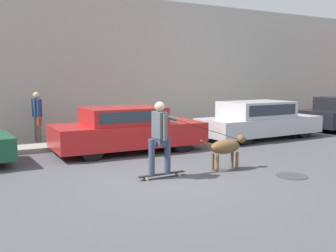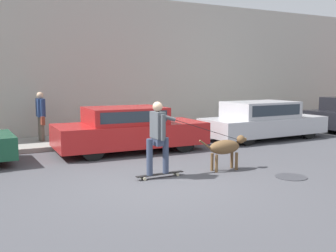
% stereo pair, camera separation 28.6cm
% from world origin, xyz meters
% --- Properties ---
extents(ground_plane, '(36.00, 36.00, 0.00)m').
position_xyz_m(ground_plane, '(0.00, 0.00, 0.00)').
color(ground_plane, '#47474C').
extents(back_wall, '(32.00, 0.30, 5.12)m').
position_xyz_m(back_wall, '(0.00, 6.92, 2.56)').
color(back_wall, '#ADA89E').
rests_on(back_wall, ground_plane).
extents(sidewalk_curb, '(30.00, 2.24, 0.14)m').
position_xyz_m(sidewalk_curb, '(0.00, 5.64, 0.07)').
color(sidewalk_curb, gray).
rests_on(sidewalk_curb, ground_plane).
extents(parked_car_1, '(4.40, 1.98, 1.31)m').
position_xyz_m(parked_car_1, '(0.79, 3.51, 0.64)').
color(parked_car_1, black).
rests_on(parked_car_1, ground_plane).
extents(parked_car_2, '(4.55, 1.88, 1.33)m').
position_xyz_m(parked_car_2, '(5.83, 3.51, 0.64)').
color(parked_car_2, black).
rests_on(parked_car_2, ground_plane).
extents(dog, '(1.29, 0.34, 0.80)m').
position_xyz_m(dog, '(1.90, 0.28, 0.54)').
color(dog, brown).
rests_on(dog, ground_plane).
extents(skateboarder, '(2.65, 0.55, 1.65)m').
position_xyz_m(skateboarder, '(0.19, 0.36, 0.94)').
color(skateboarder, beige).
rests_on(skateboarder, ground_plane).
extents(pedestrian_with_bag, '(0.23, 0.76, 1.56)m').
position_xyz_m(pedestrian_with_bag, '(-1.29, 5.78, 0.99)').
color(pedestrian_with_bag, brown).
rests_on(pedestrian_with_bag, sidewalk_curb).
extents(manhole_cover, '(0.68, 0.68, 0.01)m').
position_xyz_m(manhole_cover, '(2.77, -0.93, 0.01)').
color(manhole_cover, '#38383D').
rests_on(manhole_cover, ground_plane).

